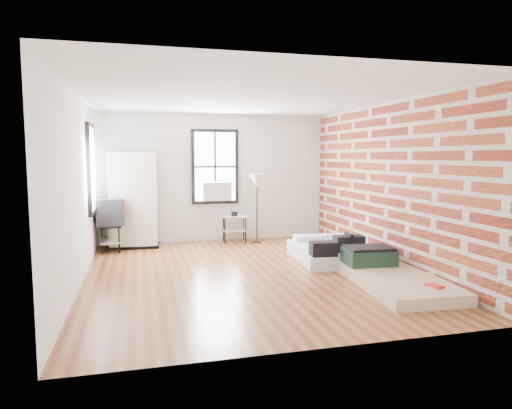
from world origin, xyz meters
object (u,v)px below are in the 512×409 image
object	(u,v)px
mattress_bare	(390,275)
side_table	(234,221)
mattress_main	(331,251)
wardrobe	(133,200)
tv_stand	(110,213)
floor_lamp	(257,185)

from	to	relation	value
mattress_bare	side_table	xyz separation A→B (m)	(-1.56, 3.83, 0.33)
mattress_main	wardrobe	bearing A→B (deg)	154.95
wardrobe	tv_stand	world-z (taller)	wardrobe
floor_lamp	tv_stand	world-z (taller)	floor_lamp
mattress_main	wardrobe	xyz separation A→B (m)	(-3.50, 2.07, 0.82)
floor_lamp	wardrobe	bearing A→B (deg)	177.91
mattress_main	side_table	size ratio (longest dim) A/B	2.70
mattress_bare	wardrobe	xyz separation A→B (m)	(-3.69, 3.76, 0.84)
mattress_main	mattress_bare	xyz separation A→B (m)	(0.19, -1.70, -0.02)
side_table	floor_lamp	xyz separation A→B (m)	(0.47, -0.17, 0.80)
mattress_bare	tv_stand	distance (m)	5.47
mattress_main	side_table	world-z (taller)	side_table
floor_lamp	mattress_bare	bearing A→B (deg)	-73.46
side_table	floor_lamp	size ratio (longest dim) A/B	0.46
mattress_bare	floor_lamp	size ratio (longest dim) A/B	1.44
wardrobe	tv_stand	size ratio (longest dim) A/B	1.87
mattress_main	mattress_bare	world-z (taller)	mattress_main
wardrobe	mattress_bare	bearing A→B (deg)	-42.30
mattress_main	wardrobe	size ratio (longest dim) A/B	0.94
side_table	wardrobe	bearing A→B (deg)	-178.12
mattress_bare	side_table	distance (m)	4.15
floor_lamp	tv_stand	distance (m)	3.11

